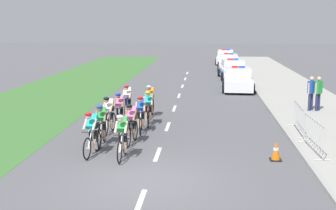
% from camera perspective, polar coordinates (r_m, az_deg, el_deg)
% --- Properties ---
extents(ground_plane, '(160.00, 160.00, 0.00)m').
position_cam_1_polar(ground_plane, '(12.53, -2.61, -9.76)').
color(ground_plane, '#56565B').
extents(sidewalk_slab, '(4.57, 60.00, 0.12)m').
position_cam_1_polar(sidewalk_slab, '(26.57, 16.63, 0.90)').
color(sidewalk_slab, '#A3A099').
rests_on(sidewalk_slab, ground).
extents(kerb_edge, '(0.16, 60.00, 0.13)m').
position_cam_1_polar(kerb_edge, '(26.20, 11.91, 1.00)').
color(kerb_edge, '#9E9E99').
rests_on(kerb_edge, ground).
extents(grass_verge, '(7.00, 60.00, 0.01)m').
position_cam_1_polar(grass_verge, '(27.61, -14.82, 1.23)').
color(grass_verge, '#3D7033').
rests_on(grass_verge, ground).
extents(lane_markings_centre, '(0.14, 29.60, 0.01)m').
position_cam_1_polar(lane_markings_centre, '(24.60, 1.16, 0.46)').
color(lane_markings_centre, white).
rests_on(lane_markings_centre, ground).
extents(cyclist_lead, '(0.44, 1.72, 1.56)m').
position_cam_1_polar(cyclist_lead, '(14.81, -9.85, -3.50)').
color(cyclist_lead, black).
rests_on(cyclist_lead, ground).
extents(cyclist_second, '(0.42, 1.72, 1.56)m').
position_cam_1_polar(cyclist_second, '(14.29, -5.96, -3.92)').
color(cyclist_second, black).
rests_on(cyclist_second, ground).
extents(cyclist_third, '(0.43, 1.72, 1.56)m').
position_cam_1_polar(cyclist_third, '(15.95, -8.61, -2.43)').
color(cyclist_third, black).
rests_on(cyclist_third, ground).
extents(cyclist_fourth, '(0.44, 1.72, 1.56)m').
position_cam_1_polar(cyclist_fourth, '(16.02, -4.75, -2.29)').
color(cyclist_fourth, black).
rests_on(cyclist_fourth, ground).
extents(cyclist_fifth, '(0.45, 1.72, 1.56)m').
position_cam_1_polar(cyclist_fifth, '(17.61, -7.66, -1.16)').
color(cyclist_fifth, black).
rests_on(cyclist_fifth, ground).
extents(cyclist_sixth, '(0.45, 1.72, 1.56)m').
position_cam_1_polar(cyclist_sixth, '(17.61, -3.56, -1.09)').
color(cyclist_sixth, black).
rests_on(cyclist_sixth, ground).
extents(cyclist_seventh, '(0.43, 1.72, 1.56)m').
position_cam_1_polar(cyclist_seventh, '(18.55, -6.32, -0.53)').
color(cyclist_seventh, black).
rests_on(cyclist_seventh, ground).
extents(cyclist_eighth, '(0.46, 1.72, 1.56)m').
position_cam_1_polar(cyclist_eighth, '(18.86, -2.59, -0.29)').
color(cyclist_eighth, black).
rests_on(cyclist_eighth, ground).
extents(cyclist_ninth, '(0.42, 1.72, 1.56)m').
position_cam_1_polar(cyclist_ninth, '(20.73, -5.27, 0.68)').
color(cyclist_ninth, black).
rests_on(cyclist_ninth, ground).
extents(cyclist_tenth, '(0.44, 1.72, 1.56)m').
position_cam_1_polar(cyclist_tenth, '(20.55, -2.33, 0.62)').
color(cyclist_tenth, black).
rests_on(cyclist_tenth, ground).
extents(police_car_nearest, '(2.11, 4.46, 1.59)m').
position_cam_1_polar(police_car_nearest, '(28.97, 9.02, 3.24)').
color(police_car_nearest, white).
rests_on(police_car_nearest, ground).
extents(police_car_second, '(2.21, 4.50, 1.59)m').
position_cam_1_polar(police_car_second, '(34.88, 8.34, 4.51)').
color(police_car_second, white).
rests_on(police_car_second, ground).
extents(police_car_third, '(2.09, 4.45, 1.59)m').
position_cam_1_polar(police_car_third, '(40.99, 7.83, 5.43)').
color(police_car_third, silver).
rests_on(police_car_third, ground).
extents(police_car_furthest, '(2.23, 4.51, 1.59)m').
position_cam_1_polar(police_car_furthest, '(47.03, 7.46, 6.11)').
color(police_car_furthest, white).
rests_on(police_car_furthest, ground).
extents(crowd_barrier_front, '(0.59, 2.32, 1.07)m').
position_cam_1_polar(crowd_barrier_front, '(15.53, 18.37, -3.76)').
color(crowd_barrier_front, '#B7BABF').
rests_on(crowd_barrier_front, sidewalk_slab).
extents(crowd_barrier_middle, '(0.58, 2.32, 1.07)m').
position_cam_1_polar(crowd_barrier_middle, '(18.02, 16.59, -1.70)').
color(crowd_barrier_middle, '#B7BABF').
rests_on(crowd_barrier_middle, sidewalk_slab).
extents(traffic_cone_near, '(0.36, 0.36, 0.64)m').
position_cam_1_polar(traffic_cone_near, '(14.59, 13.79, -5.80)').
color(traffic_cone_near, black).
rests_on(traffic_cone_near, ground).
extents(spectator_closest, '(0.44, 0.41, 1.68)m').
position_cam_1_polar(spectator_closest, '(22.53, 18.89, 1.71)').
color(spectator_closest, '#23284C').
rests_on(spectator_closest, sidewalk_slab).
extents(spectator_middle, '(0.43, 0.42, 1.68)m').
position_cam_1_polar(spectator_middle, '(22.46, 18.04, 1.74)').
color(spectator_middle, '#23284C').
rests_on(spectator_middle, sidewalk_slab).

